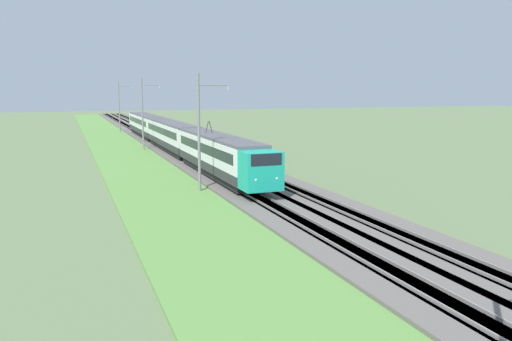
% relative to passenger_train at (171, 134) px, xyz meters
% --- Properties ---
extents(ballast_main, '(240.00, 4.40, 0.30)m').
position_rel_passenger_train_xyz_m(ballast_main, '(-10.08, 0.00, -2.22)').
color(ballast_main, '#605B56').
rests_on(ballast_main, ground).
extents(ballast_adjacent, '(240.00, 4.40, 0.30)m').
position_rel_passenger_train_xyz_m(ballast_adjacent, '(-10.08, -3.83, -2.22)').
color(ballast_adjacent, '#605B56').
rests_on(ballast_adjacent, ground).
extents(track_main, '(240.00, 1.57, 0.45)m').
position_rel_passenger_train_xyz_m(track_main, '(-10.08, 0.00, -2.21)').
color(track_main, '#4C4238').
rests_on(track_main, ground).
extents(track_adjacent, '(240.00, 1.57, 0.45)m').
position_rel_passenger_train_xyz_m(track_adjacent, '(-10.08, -3.83, -2.21)').
color(track_adjacent, '#4C4238').
rests_on(track_adjacent, ground).
extents(grass_verge, '(240.00, 8.70, 0.12)m').
position_rel_passenger_train_xyz_m(grass_verge, '(-10.08, 5.39, -2.31)').
color(grass_verge, '#5B8E42').
rests_on(grass_verge, ground).
extents(passenger_train, '(64.48, 2.85, 5.07)m').
position_rel_passenger_train_xyz_m(passenger_train, '(0.00, 0.00, 0.00)').
color(passenger_train, '#19A88E').
rests_on(passenger_train, ground).
extents(catenary_mast_mid, '(0.22, 2.56, 9.23)m').
position_rel_passenger_train_xyz_m(catenary_mast_mid, '(-26.06, 2.99, 2.39)').
color(catenary_mast_mid, slate).
rests_on(catenary_mast_mid, ground).
extents(catenary_mast_far, '(0.22, 2.56, 9.52)m').
position_rel_passenger_train_xyz_m(catenary_mast_far, '(3.61, 2.99, 2.53)').
color(catenary_mast_far, slate).
rests_on(catenary_mast_far, ground).
extents(catenary_mast_distant, '(0.22, 2.56, 9.59)m').
position_rel_passenger_train_xyz_m(catenary_mast_distant, '(33.29, 2.99, 2.57)').
color(catenary_mast_distant, slate).
rests_on(catenary_mast_distant, ground).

